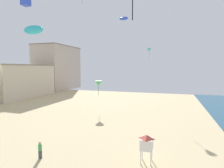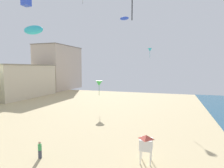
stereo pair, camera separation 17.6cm
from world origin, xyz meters
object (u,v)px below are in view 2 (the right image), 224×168
at_px(kite_green_delta, 99,83).
at_px(kite_blue_parafoil, 124,18).
at_px(lifeguard_stand, 146,143).
at_px(kite_flyer, 40,149).
at_px(kite_blue_box, 26,0).
at_px(kite_cyan_parafoil, 33,30).
at_px(kite_cyan_delta, 150,50).

bearing_deg(kite_green_delta, kite_blue_parafoil, 19.73).
relative_size(lifeguard_stand, kite_blue_parafoil, 1.43).
bearing_deg(kite_blue_parafoil, kite_flyer, -95.53).
height_order(lifeguard_stand, kite_blue_box, kite_blue_box).
bearing_deg(kite_blue_box, kite_flyer, -42.96).
height_order(lifeguard_stand, kite_green_delta, kite_green_delta).
xyz_separation_m(kite_blue_box, kite_cyan_parafoil, (4.59, -4.17, -4.88)).
relative_size(kite_cyan_delta, kite_cyan_parafoil, 0.84).
bearing_deg(kite_cyan_parafoil, kite_green_delta, 92.34).
bearing_deg(kite_flyer, kite_cyan_delta, 89.20).
height_order(kite_blue_parafoil, kite_cyan_delta, kite_blue_parafoil).
height_order(kite_flyer, kite_blue_parafoil, kite_blue_parafoil).
height_order(kite_flyer, kite_cyan_delta, kite_cyan_delta).
relative_size(kite_green_delta, kite_cyan_parafoil, 1.32).
bearing_deg(kite_blue_parafoil, kite_green_delta, -160.27).
relative_size(kite_flyer, kite_blue_parafoil, 0.92).
bearing_deg(kite_blue_box, kite_cyan_delta, 57.46).
relative_size(kite_flyer, kite_cyan_parafoil, 0.70).
distance_m(lifeguard_stand, kite_green_delta, 22.78).
distance_m(kite_green_delta, kite_blue_box, 19.75).
relative_size(lifeguard_stand, kite_cyan_parafoil, 1.09).
relative_size(kite_cyan_delta, kite_blue_box, 1.31).
distance_m(lifeguard_stand, kite_blue_box, 22.63).
bearing_deg(kite_cyan_parafoil, kite_flyer, -44.67).
distance_m(kite_flyer, kite_green_delta, 21.90).
xyz_separation_m(kite_flyer, kite_cyan_delta, (6.91, 26.84, 11.55)).
bearing_deg(kite_blue_parafoil, lifeguard_stand, -70.03).
height_order(kite_flyer, lifeguard_stand, lifeguard_stand).
bearing_deg(kite_blue_parafoil, kite_cyan_parafoil, -100.80).
xyz_separation_m(kite_green_delta, kite_cyan_delta, (9.53, 5.57, 7.02)).
distance_m(kite_blue_parafoil, kite_cyan_delta, 8.55).
bearing_deg(kite_flyer, lifeguard_stand, 27.80).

